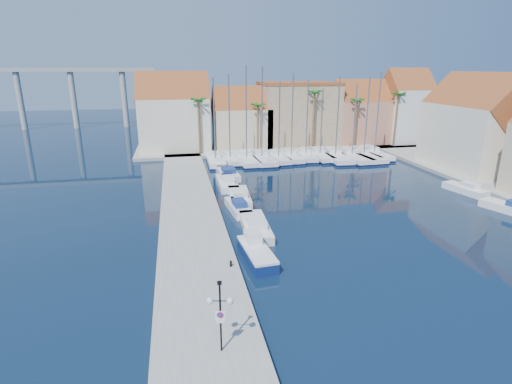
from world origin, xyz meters
TOP-DOWN VIEW (x-y plane):
  - ground at (0.00, 0.00)m, footprint 260.00×260.00m
  - quay_west at (-9.00, 13.50)m, footprint 6.00×77.00m
  - shore_north at (10.00, 48.00)m, footprint 54.00×16.00m
  - lamp_post at (-8.37, -8.04)m, footprint 1.36×0.58m
  - bollard at (-6.60, 0.94)m, footprint 0.18×0.18m
  - fishing_boat at (-4.33, 2.71)m, footprint 2.31×5.70m
  - motorboat_west_0 at (-3.26, 8.21)m, footprint 2.61×7.22m
  - motorboat_west_1 at (-3.97, 13.82)m, footprint 2.27×5.62m
  - motorboat_west_2 at (-3.26, 17.33)m, footprint 2.71×7.05m
  - motorboat_west_3 at (-3.92, 23.31)m, footprint 2.22×6.93m
  - motorboat_west_4 at (-3.17, 28.27)m, footprint 2.70×7.50m
  - motorboat_west_5 at (-3.53, 33.49)m, footprint 1.92×5.61m
  - motorboat_west_6 at (-3.87, 38.55)m, footprint 2.67×6.90m
  - motorboat_east_1 at (24.02, 14.75)m, footprint 2.80×5.68m
  - sailboat_0 at (-4.07, 36.29)m, footprint 2.64×9.61m
  - sailboat_1 at (-1.73, 36.77)m, footprint 2.97×8.62m
  - sailboat_2 at (0.85, 36.26)m, footprint 3.10×10.58m
  - sailboat_3 at (3.30, 36.20)m, footprint 3.28×10.79m
  - sailboat_4 at (6.05, 36.05)m, footprint 2.82×8.81m
  - sailboat_5 at (8.38, 36.69)m, footprint 2.61×9.36m
  - sailboat_6 at (10.96, 36.85)m, footprint 2.95×9.00m
  - sailboat_7 at (13.29, 36.69)m, footprint 2.74×9.73m
  - sailboat_8 at (15.63, 35.72)m, footprint 3.89×11.86m
  - sailboat_9 at (18.27, 35.30)m, footprint 3.88×12.02m
  - sailboat_10 at (20.34, 35.23)m, footprint 3.80×11.74m
  - sailboat_11 at (22.77, 36.13)m, footprint 2.76×10.42m
  - building_0 at (-10.00, 47.00)m, footprint 12.30×9.00m
  - building_1 at (2.00, 47.00)m, footprint 10.30×8.00m
  - building_2 at (13.00, 48.00)m, footprint 14.20×10.20m
  - building_3 at (25.00, 47.00)m, footprint 10.30×8.00m
  - building_4 at (34.00, 46.00)m, footprint 8.30×8.00m
  - building_6 at (32.00, 24.00)m, footprint 9.00×14.30m
  - palm_0 at (-6.00, 42.00)m, footprint 2.60×2.60m
  - palm_1 at (4.00, 42.00)m, footprint 2.60×2.60m
  - palm_2 at (14.00, 42.00)m, footprint 2.60×2.60m
  - palm_3 at (22.00, 42.00)m, footprint 2.60×2.60m
  - palm_4 at (30.00, 42.00)m, footprint 2.60×2.60m
  - viaduct at (-39.07, 82.00)m, footprint 48.00×2.20m

SIDE VIEW (x-z plane):
  - ground at x=0.00m, z-range 0.00..0.00m
  - quay_west at x=-9.00m, z-range 0.00..0.50m
  - shore_north at x=10.00m, z-range 0.00..0.50m
  - motorboat_west_2 at x=-3.26m, z-range -0.19..1.21m
  - motorboat_west_5 at x=-3.53m, z-range -0.19..1.21m
  - motorboat_west_0 at x=-3.26m, z-range -0.19..1.21m
  - motorboat_west_1 at x=-3.97m, z-range -0.19..1.21m
  - motorboat_west_3 at x=-3.92m, z-range -0.19..1.21m
  - motorboat_west_4 at x=-3.17m, z-range -0.19..1.21m
  - motorboat_west_6 at x=-3.87m, z-range -0.19..1.21m
  - motorboat_east_1 at x=24.02m, z-range -0.19..1.21m
  - sailboat_9 at x=18.27m, z-range -5.52..6.63m
  - sailboat_8 at x=15.63m, z-range -6.01..7.15m
  - sailboat_10 at x=20.34m, z-range -5.97..7.11m
  - sailboat_7 at x=13.29m, z-range -5.10..6.24m
  - sailboat_11 at x=22.77m, z-range -6.33..7.52m
  - sailboat_0 at x=-4.07m, z-range -5.96..7.16m
  - sailboat_3 at x=3.30m, z-range -6.78..7.99m
  - sailboat_2 at x=0.85m, z-range -6.81..8.02m
  - sailboat_4 at x=6.05m, z-range -5.63..6.84m
  - sailboat_6 at x=10.96m, z-range -5.78..7.00m
  - sailboat_5 at x=8.38m, z-range -6.22..7.45m
  - sailboat_1 at x=-1.73m, z-range -6.16..7.43m
  - fishing_boat at x=-4.33m, z-range -0.33..1.62m
  - bollard at x=-6.60m, z-range 0.50..0.94m
  - lamp_post at x=-8.37m, z-range 1.14..5.19m
  - building_1 at x=2.00m, z-range -0.20..10.80m
  - building_3 at x=25.00m, z-range -0.14..11.86m
  - building_2 at x=13.00m, z-range 0.51..12.01m
  - building_6 at x=32.00m, z-range -0.23..13.27m
  - building_0 at x=-10.00m, z-range -0.23..13.27m
  - building_4 at x=34.00m, z-range -0.03..13.97m
  - palm_1 at x=4.00m, z-range 3.56..12.71m
  - palm_3 at x=22.00m, z-range 3.78..13.43m
  - palm_0 at x=-6.00m, z-range 4.00..14.15m
  - palm_4 at x=30.00m, z-range 4.22..14.87m
  - palm_2 at x=14.00m, z-range 4.44..15.59m
  - viaduct at x=-39.07m, z-range 3.02..17.47m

